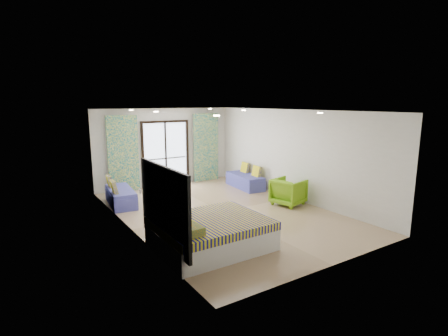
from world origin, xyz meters
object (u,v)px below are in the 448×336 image
bed (210,233)px  coffee_table (172,183)px  daybed_right (245,180)px  daybed_left (120,196)px  armchair (288,190)px

bed → coffee_table: size_ratio=3.05×
bed → daybed_right: daybed_right is taller
daybed_left → bed: bearing=-74.6°
bed → coffee_table: bed is taller
armchair → bed: bearing=98.0°
bed → coffee_table: 4.47m
daybed_right → armchair: size_ratio=2.02×
daybed_left → coffee_table: 1.80m
bed → daybed_right: size_ratio=1.28×
daybed_right → coffee_table: 2.54m
bed → daybed_right: (3.59, 3.70, -0.06)m
bed → armchair: armchair is taller
coffee_table → armchair: (2.30, -2.93, 0.08)m
daybed_left → coffee_table: (1.77, 0.29, 0.09)m
daybed_left → daybed_right: size_ratio=1.01×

